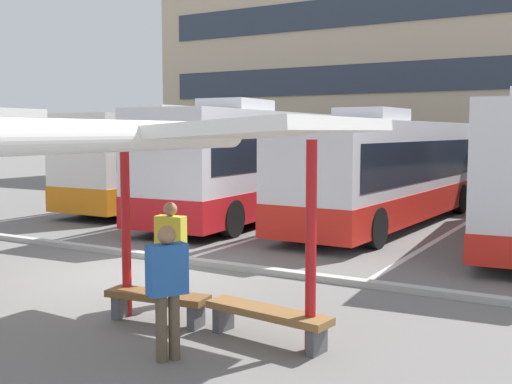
{
  "coord_description": "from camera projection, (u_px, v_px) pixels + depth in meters",
  "views": [
    {
      "loc": [
        8.16,
        -9.29,
        2.8
      ],
      "look_at": [
        0.85,
        3.26,
        1.38
      ],
      "focal_mm": 43.79,
      "sensor_mm": 36.0,
      "label": 1
    }
  ],
  "objects": [
    {
      "name": "coach_bus_0",
      "position": [
        189.0,
        160.0,
        23.93
      ],
      "size": [
        2.69,
        11.74,
        3.71
      ],
      "color": "silver",
      "rests_on": "ground"
    },
    {
      "name": "waiting_shelter_1",
      "position": [
        197.0,
        138.0,
        8.26
      ],
      "size": [
        4.08,
        5.13,
        2.97
      ],
      "color": "red",
      "rests_on": "ground"
    },
    {
      "name": "lane_stripe_3",
      "position": [
        455.0,
        229.0,
        17.85
      ],
      "size": [
        0.16,
        14.0,
        0.01
      ],
      "primitive_type": "cube",
      "color": "white",
      "rests_on": "ground"
    },
    {
      "name": "lane_stripe_0",
      "position": [
        123.0,
        204.0,
        24.17
      ],
      "size": [
        0.16,
        14.0,
        0.01
      ],
      "primitive_type": "cube",
      "color": "white",
      "rests_on": "ground"
    },
    {
      "name": "bench_2",
      "position": [
        157.0,
        300.0,
        9.13
      ],
      "size": [
        1.63,
        0.61,
        0.45
      ],
      "color": "brown",
      "rests_on": "ground"
    },
    {
      "name": "waiting_passenger_1",
      "position": [
        167.0,
        283.0,
        7.55
      ],
      "size": [
        0.43,
        0.53,
        1.67
      ],
      "color": "brown",
      "rests_on": "ground"
    },
    {
      "name": "ground_plane",
      "position": [
        136.0,
        273.0,
        12.35
      ],
      "size": [
        160.0,
        160.0,
        0.0
      ],
      "primitive_type": "plane",
      "color": "slate"
    },
    {
      "name": "lane_stripe_1",
      "position": [
        212.0,
        211.0,
        22.06
      ],
      "size": [
        0.16,
        14.0,
        0.01
      ],
      "primitive_type": "cube",
      "color": "white",
      "rests_on": "ground"
    },
    {
      "name": "bench_3",
      "position": [
        268.0,
        317.0,
        8.3
      ],
      "size": [
        1.88,
        0.65,
        0.45
      ],
      "color": "brown",
      "rests_on": "ground"
    },
    {
      "name": "coach_bus_1",
      "position": [
        256.0,
        164.0,
        20.26
      ],
      "size": [
        3.23,
        10.98,
        3.76
      ],
      "color": "silver",
      "rests_on": "ground"
    },
    {
      "name": "waiting_passenger_2",
      "position": [
        171.0,
        246.0,
        10.04
      ],
      "size": [
        0.51,
        0.29,
        1.67
      ],
      "color": "black",
      "rests_on": "ground"
    },
    {
      "name": "terminal_building",
      "position": [
        472.0,
        58.0,
        38.34
      ],
      "size": [
        35.62,
        15.91,
        17.35
      ],
      "color": "#C6B293",
      "rests_on": "ground"
    },
    {
      "name": "lane_stripe_2",
      "position": [
        321.0,
        219.0,
        19.96
      ],
      "size": [
        0.16,
        14.0,
        0.01
      ],
      "primitive_type": "cube",
      "color": "white",
      "rests_on": "ground"
    },
    {
      "name": "coach_bus_2",
      "position": [
        389.0,
        173.0,
        18.61
      ],
      "size": [
        2.92,
        10.99,
        3.44
      ],
      "color": "silver",
      "rests_on": "ground"
    },
    {
      "name": "platform_kerb",
      "position": [
        175.0,
        259.0,
        13.43
      ],
      "size": [
        44.0,
        0.24,
        0.12
      ],
      "primitive_type": "cube",
      "color": "#ADADA8",
      "rests_on": "ground"
    }
  ]
}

